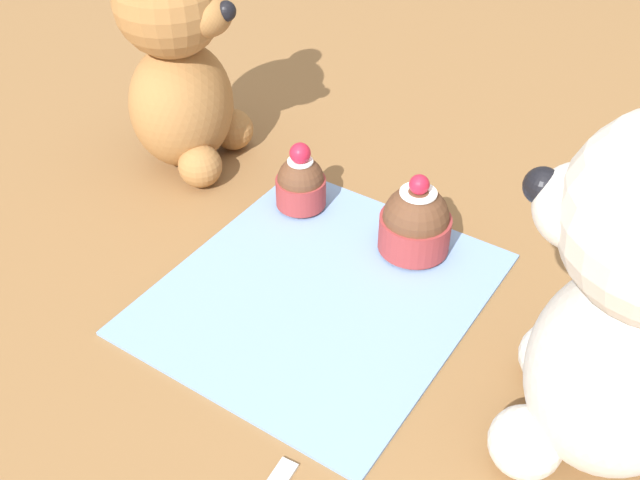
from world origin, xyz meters
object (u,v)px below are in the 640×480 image
Objects in this scene: teddy_bear_cream at (635,302)px; cupcake_near_cream_bear at (415,223)px; teddy_bear_tan at (179,63)px; cupcake_near_tan_bear at (301,183)px.

teddy_bear_cream reaches higher than cupcake_near_cream_bear.
cupcake_near_cream_bear is at bearing -103.91° from teddy_bear_tan.
teddy_bear_tan reaches higher than cupcake_near_tan_bear.
teddy_bear_cream is 1.15× the size of teddy_bear_tan.
cupcake_near_cream_bear is 0.11m from cupcake_near_tan_bear.
teddy_bear_tan is at bearing -91.11° from cupcake_near_cream_bear.
teddy_bear_cream is 0.33m from cupcake_near_tan_bear.
cupcake_near_cream_bear reaches higher than cupcake_near_tan_bear.
teddy_bear_cream is 0.45m from teddy_bear_tan.
teddy_bear_tan is 0.16m from cupcake_near_tan_bear.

